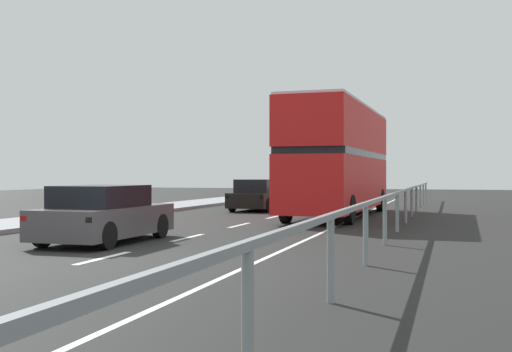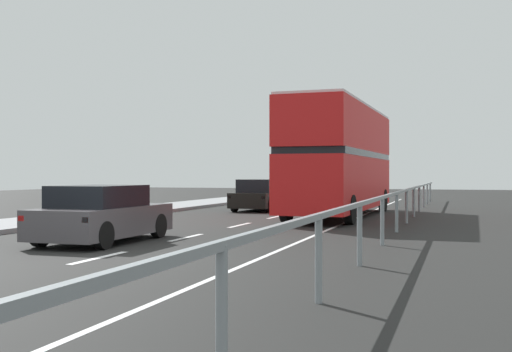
{
  "view_description": "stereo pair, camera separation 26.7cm",
  "coord_description": "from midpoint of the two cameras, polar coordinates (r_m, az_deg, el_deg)",
  "views": [
    {
      "loc": [
        6.71,
        -11.37,
        1.7
      ],
      "look_at": [
        0.64,
        7.97,
        1.63
      ],
      "focal_mm": 43.87,
      "sensor_mm": 36.0,
      "label": 1
    },
    {
      "loc": [
        6.96,
        -11.29,
        1.7
      ],
      "look_at": [
        0.64,
        7.97,
        1.63
      ],
      "focal_mm": 43.87,
      "sensor_mm": 36.0,
      "label": 2
    }
  ],
  "objects": [
    {
      "name": "ground_plane",
      "position": [
        13.35,
        -13.68,
        -7.35
      ],
      "size": [
        75.94,
        120.0,
        0.1
      ],
      "primitive_type": "cube",
      "color": "black"
    },
    {
      "name": "lane_paint_markings",
      "position": [
        20.68,
        3.54,
        -4.52
      ],
      "size": [
        3.27,
        46.0,
        0.01
      ],
      "color": "silver",
      "rests_on": "ground"
    },
    {
      "name": "bridge_side_railing",
      "position": [
        20.41,
        12.78,
        -1.92
      ],
      "size": [
        0.1,
        42.0,
        1.18
      ],
      "color": "gray",
      "rests_on": "ground"
    },
    {
      "name": "double_decker_bus_red",
      "position": [
        25.2,
        7.27,
        1.64
      ],
      "size": [
        2.7,
        10.9,
        4.38
      ],
      "rotation": [
        0.0,
        0.0,
        -0.02
      ],
      "color": "red",
      "rests_on": "ground"
    },
    {
      "name": "hatchback_car_near",
      "position": [
        15.98,
        -14.15,
        -3.47
      ],
      "size": [
        1.9,
        4.12,
        1.42
      ],
      "rotation": [
        0.0,
        0.0,
        0.01
      ],
      "color": "#4C474C",
      "rests_on": "ground"
    },
    {
      "name": "sedan_car_ahead",
      "position": [
        29.13,
        0.04,
        -1.8
      ],
      "size": [
        1.94,
        4.32,
        1.45
      ],
      "rotation": [
        0.0,
        0.0,
        -0.03
      ],
      "color": "black",
      "rests_on": "ground"
    }
  ]
}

